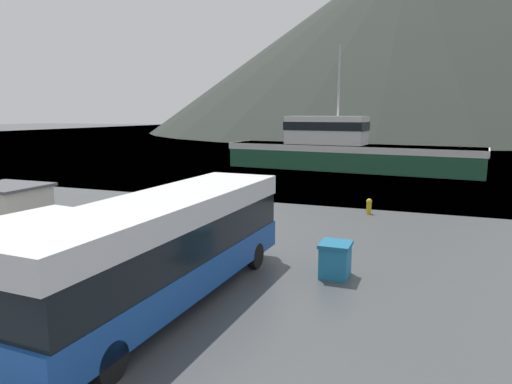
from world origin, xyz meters
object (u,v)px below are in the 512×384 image
dock_kiosk (8,212)px  tour_bus (166,244)px  fishing_boat (344,150)px  storage_bin (335,259)px  delivery_van (42,248)px

dock_kiosk → tour_bus: bearing=-18.8°
fishing_boat → tour_bus: bearing=7.3°
dock_kiosk → storage_bin: bearing=2.0°
tour_bus → dock_kiosk: (-10.03, 3.41, -0.55)m
delivery_van → dock_kiosk: (-5.64, 3.62, -0.01)m
fishing_boat → storage_bin: 30.01m
tour_bus → fishing_boat: size_ratio=0.45×
fishing_boat → dock_kiosk: size_ratio=7.83×
fishing_boat → dock_kiosk: (-9.15, -30.05, -0.72)m
delivery_van → tour_bus: bearing=10.3°
tour_bus → fishing_boat: bearing=93.5°
tour_bus → delivery_van: bearing=-175.3°
delivery_van → fishing_boat: size_ratio=0.24×
tour_bus → storage_bin: (4.08, 3.90, -1.16)m
delivery_van → storage_bin: bearing=33.4°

